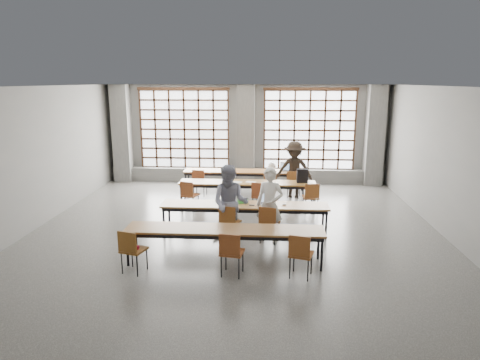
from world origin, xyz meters
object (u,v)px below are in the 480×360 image
Objects in this scene: desk_row_d at (225,231)px; chair_mid_right at (311,195)px; chair_front_left at (229,220)px; student_female at (230,203)px; chair_back_mid at (269,181)px; chair_near_left at (131,247)px; desk_row_a at (244,173)px; chair_near_right at (300,251)px; chair_mid_centre at (260,194)px; laptop_back at (286,169)px; plastic_bag at (272,166)px; student_male at (270,205)px; student_back at (294,169)px; red_pouch at (134,247)px; chair_back_left at (199,180)px; chair_mid_left at (189,193)px; green_box at (243,201)px; desk_row_c at (245,207)px; chair_front_right at (269,221)px; laptop_front at (268,201)px; desk_row_b at (247,184)px; chair_near_mid at (231,250)px; mouse at (284,204)px; chair_back_right at (294,181)px.

chair_mid_right reaches higher than desk_row_d.
chair_front_left is 0.38m from student_female.
chair_back_mid and chair_near_left have the same top height.
desk_row_a is 4.55× the size of chair_near_right.
chair_mid_centre is at bearing 80.76° from student_female.
chair_back_mid and chair_mid_right have the same top height.
plastic_bag is (-0.46, -0.06, 0.08)m from laptop_back.
student_male reaches higher than plastic_bag.
student_back is 6.68m from red_pouch.
chair_back_left and chair_mid_left have the same top height.
chair_back_left is 3.60m from green_box.
chair_mid_centre is 3.08× the size of plastic_bag.
chair_near_right is at bearing -78.37° from chair_mid_centre.
desk_row_c is 4.55× the size of chair_mid_centre.
green_box is at bearing 116.31° from chair_near_right.
chair_back_mid is 3.93m from chair_front_right.
chair_mid_centre is 4.40× the size of red_pouch.
desk_row_d is 2.25× the size of student_female.
chair_mid_right is 2.43m from green_box.
green_box is (-0.60, -0.03, -0.02)m from laptop_front.
chair_mid_centre is at bearing 96.16° from chair_front_right.
plastic_bag is at bearing 77.73° from chair_front_left.
chair_mid_left is 3.08× the size of plastic_bag.
desk_row_c is (0.22, -3.93, 0.00)m from desk_row_a.
green_box is at bearing 50.56° from red_pouch.
laptop_back reaches higher than green_box.
chair_near_mid is (-0.08, -4.70, -0.13)m from desk_row_b.
chair_back_left is 4.04m from student_female.
desk_row_d is at bearing -89.47° from chair_front_left.
mouse is (-0.19, -4.06, -0.04)m from laptop_back.
chair_mid_right is 5.56m from chair_near_left.
chair_back_right is 1.00× the size of chair_near_mid.
chair_near_right is at bearing -83.59° from student_back.
student_back is at bearing 29.67° from chair_mid_left.
desk_row_a and desk_row_c have the same top height.
plastic_bag reaches higher than chair_front_right.
laptop_front is at bearing 65.13° from desk_row_d.
chair_front_left is 1.00× the size of chair_near_right.
laptop_back is at bearing 120.29° from student_back.
desk_row_a is 10.68× the size of laptop_front.
chair_mid_centre reaches higher than mouse.
plastic_bag reaches higher than chair_back_left.
desk_row_d is 4.55× the size of chair_near_left.
chair_back_mid is (2.23, 0.00, 0.00)m from chair_back_left.
student_male reaches higher than red_pouch.
chair_near_mid is at bearing -114.82° from chair_mid_right.
student_female reaches higher than desk_row_a.
chair_front_right is 1.89m from chair_near_mid.
student_male is (0.65, -2.82, 0.20)m from desk_row_b.
desk_row_c is 4.55× the size of chair_back_mid.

